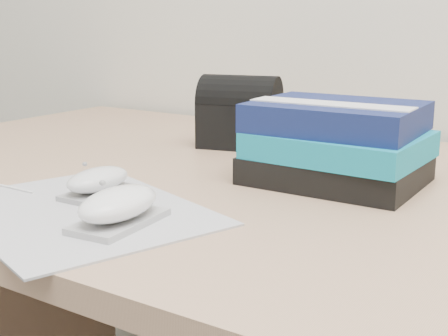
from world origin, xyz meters
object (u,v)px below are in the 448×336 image
Objects in this scene: desk at (337,328)px; pouch at (240,112)px; mouse_front at (119,207)px; mouse_rear at (98,182)px; book_stack at (337,144)px.

desk is 0.39m from pouch.
pouch reaches higher than desk.
mouse_front is at bearing -74.96° from pouch.
desk is at bearing 50.14° from mouse_rear.
desk is 0.44m from mouse_front.
mouse_rear is 0.12m from mouse_front.
desk is 13.76× the size of mouse_front.
mouse_rear is at bearing 144.51° from mouse_front.
pouch reaches higher than book_stack.
book_stack reaches higher than mouse_front.
book_stack is (0.22, 0.23, 0.03)m from mouse_rear.
desk is at bearing 90.05° from book_stack.
mouse_front is at bearing -109.78° from desk.
pouch reaches higher than mouse_rear.
mouse_front is at bearing -111.64° from book_stack.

